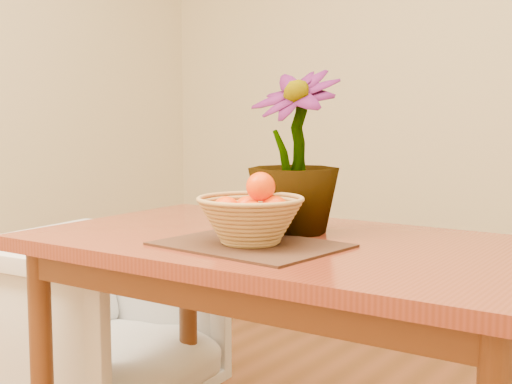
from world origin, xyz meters
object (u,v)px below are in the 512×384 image
Objects in this scene: potted_plant at (294,152)px; armchair at (95,315)px; table at (292,272)px; wicker_basket at (250,222)px.

potted_plant is 0.61× the size of armchair.
armchair is at bearing 171.33° from table.
potted_plant is at bearing 93.32° from wicker_basket.
potted_plant is at bearing -97.27° from armchair.
wicker_basket is 0.37× the size of armchair.
armchair is at bearing 179.11° from potted_plant.
table is 0.33m from potted_plant.
table is 5.22× the size of wicker_basket.
table is at bearing -59.31° from potted_plant.
table is 3.13× the size of potted_plant.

